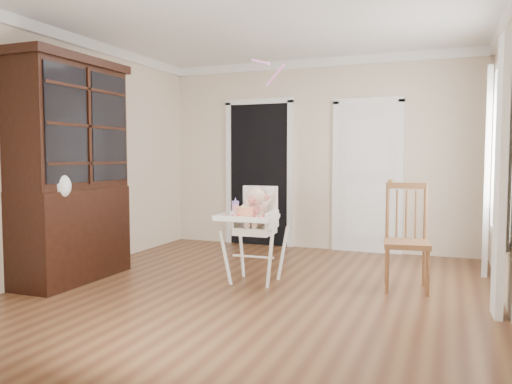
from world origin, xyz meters
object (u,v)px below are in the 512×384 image
at_px(sippy_cup, 235,208).
at_px(china_cabinet, 70,170).
at_px(cake, 245,212).
at_px(dining_chair, 407,240).
at_px(high_chair, 255,222).

height_order(sippy_cup, china_cabinet, china_cabinet).
height_order(cake, dining_chair, dining_chair).
bearing_deg(cake, high_chair, 88.49).
xyz_separation_m(cake, sippy_cup, (-0.17, 0.15, 0.03)).
xyz_separation_m(china_cabinet, dining_chair, (3.37, 0.89, -0.68)).
xyz_separation_m(high_chair, sippy_cup, (-0.17, -0.11, 0.16)).
distance_m(cake, dining_chair, 1.63).
distance_m(sippy_cup, dining_chair, 1.75).
bearing_deg(cake, sippy_cup, 137.86).
height_order(high_chair, dining_chair, dining_chair).
relative_size(sippy_cup, dining_chair, 0.18).
bearing_deg(high_chair, cake, -92.62).
relative_size(cake, sippy_cup, 1.23).
relative_size(sippy_cup, china_cabinet, 0.08).
xyz_separation_m(sippy_cup, dining_chair, (1.68, 0.38, -0.30)).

